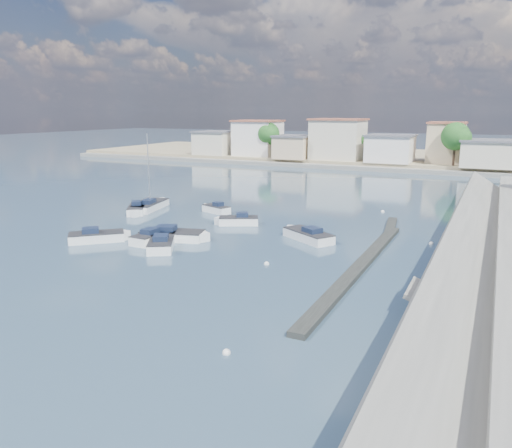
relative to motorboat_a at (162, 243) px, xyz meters
The scene contains 16 objects.
ground 33.00m from the motorboat_a, 72.94° to the left, with size 400.00×400.00×0.00m, color #304560.
breakwater 17.12m from the motorboat_a, 14.31° to the left, with size 2.00×31.02×0.35m.
far_shore_land 84.11m from the motorboat_a, 83.39° to the left, with size 160.00×40.00×1.40m, color gray.
far_shore_quay 63.29m from the motorboat_a, 81.20° to the left, with size 160.00×2.50×0.80m, color slate.
far_town 71.58m from the motorboat_a, 73.41° to the left, with size 113.01×12.80×8.35m.
shore_trees 62.60m from the motorboat_a, 73.19° to the left, with size 74.56×38.32×7.92m.
motorboat_a is the anchor object (origin of this frame).
motorboat_b 6.25m from the motorboat_a, behind, with size 4.77×4.61×1.48m.
motorboat_c 12.83m from the motorboat_a, 37.50° to the left, with size 5.43×4.45×1.48m.
motorboat_d 10.45m from the motorboat_a, 80.76° to the left, with size 4.34×3.23×1.48m.
motorboat_e 2.35m from the motorboat_a, 141.30° to the left, with size 1.96×5.14×1.48m.
motorboat_f 15.16m from the motorboat_a, 103.07° to the left, with size 3.95×2.56×1.48m.
motorboat_g 15.38m from the motorboat_a, 136.96° to the left, with size 3.97×4.80×1.48m.
motorboat_h 2.57m from the motorboat_a, 98.57° to the left, with size 6.40×3.67×1.48m.
sailboat 17.54m from the motorboat_a, 130.36° to the left, with size 3.46×7.03×9.00m.
mooring_buoys 18.75m from the motorboat_a, 23.30° to the left, with size 12.65×38.01×0.41m.
Camera 1 is at (15.42, -25.00, 11.41)m, focal length 35.00 mm.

